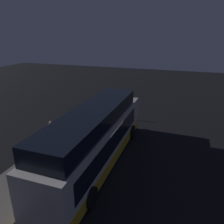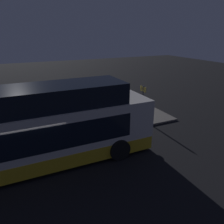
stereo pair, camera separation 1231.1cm
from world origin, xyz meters
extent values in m
plane|color=black|center=(0.00, 0.00, 0.00)|extent=(80.00, 80.00, 0.00)
cube|color=#605B56|center=(0.00, 3.26, 0.06)|extent=(20.00, 3.31, 0.12)
cube|color=silver|center=(-0.31, 0.08, 1.52)|extent=(12.19, 2.51, 2.66)
cube|color=gold|center=(-0.31, 0.08, 0.54)|extent=(12.13, 2.53, 0.70)
cube|color=black|center=(-0.62, 0.08, 1.84)|extent=(10.00, 2.54, 1.17)
cube|color=black|center=(5.80, 0.08, 1.89)|extent=(0.06, 2.21, 1.70)
sphere|color=#F9E58C|center=(5.82, 0.77, 0.64)|extent=(0.24, 0.24, 0.24)
sphere|color=#F9E58C|center=(5.82, -0.61, 0.64)|extent=(0.24, 0.24, 0.24)
cylinder|color=black|center=(3.83, 1.34, 0.54)|extent=(1.08, 0.30, 1.08)
cylinder|color=black|center=(3.83, -1.17, 0.54)|extent=(1.08, 0.30, 1.08)
cylinder|color=black|center=(-4.09, 1.34, 0.54)|extent=(1.08, 0.30, 1.08)
cylinder|color=black|center=(-4.09, -1.17, 0.54)|extent=(1.08, 0.30, 1.08)
cube|color=black|center=(-0.80, 0.08, 3.34)|extent=(10.36, 2.31, 1.00)
cylinder|color=silver|center=(1.55, 2.96, 0.51)|extent=(0.32, 0.32, 0.77)
cylinder|color=#262628|center=(1.55, 2.96, 1.23)|extent=(0.46, 0.46, 0.67)
sphere|color=tan|center=(1.55, 2.96, 1.69)|extent=(0.25, 0.25, 0.25)
cube|color=beige|center=(1.73, 3.15, 0.94)|extent=(0.30, 0.29, 0.24)
cylinder|color=#2D2D33|center=(1.07, 4.49, 0.50)|extent=(0.43, 0.43, 0.75)
cylinder|color=#334C8C|center=(1.07, 4.49, 1.20)|extent=(0.61, 0.61, 0.65)
sphere|color=tan|center=(1.07, 4.49, 1.65)|extent=(0.24, 0.24, 0.24)
cube|color=#334C7F|center=(0.81, 4.67, 0.93)|extent=(0.27, 0.31, 0.24)
cylinder|color=gray|center=(5.26, 3.42, 0.49)|extent=(0.35, 0.35, 0.73)
cylinder|color=#8CB766|center=(5.26, 3.42, 1.17)|extent=(0.50, 0.50, 0.63)
sphere|color=beige|center=(5.26, 3.42, 1.61)|extent=(0.24, 0.24, 0.24)
cube|color=#334C7F|center=(5.49, 3.26, 0.90)|extent=(0.27, 0.31, 0.24)
cube|color=#334C7F|center=(5.85, 3.10, 0.48)|extent=(0.46, 0.25, 0.72)
cylinder|color=black|center=(5.85, 3.10, 0.96)|extent=(0.02, 0.02, 0.24)
cylinder|color=#4C4C51|center=(7.80, 2.96, 1.32)|extent=(0.10, 0.10, 2.39)
cube|color=#E5C64C|center=(7.80, 2.96, 2.28)|extent=(0.04, 0.70, 0.37)
camera|label=1|loc=(-11.81, -4.97, 8.06)|focal=35.00mm
camera|label=2|loc=(-0.60, -9.67, 6.09)|focal=35.00mm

